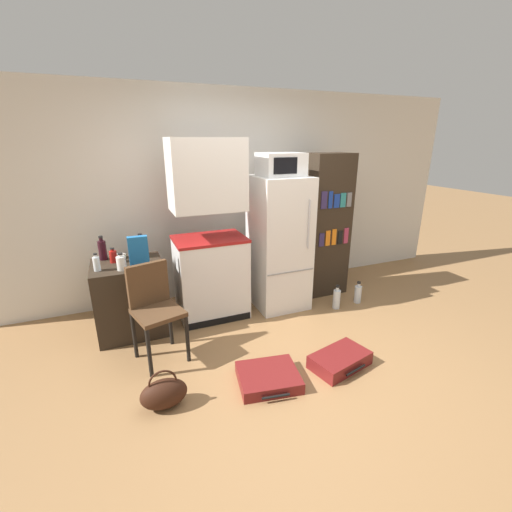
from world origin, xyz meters
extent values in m
plane|color=olive|center=(0.00, 0.00, 0.00)|extent=(24.00, 24.00, 0.00)
cube|color=silver|center=(0.20, 2.00, 1.29)|extent=(6.40, 0.10, 2.58)
cube|color=#2D2319|center=(-1.38, 1.30, 0.39)|extent=(0.70, 0.61, 0.77)
cube|color=white|center=(-0.49, 1.32, 0.46)|extent=(0.77, 0.55, 0.92)
cube|color=maroon|center=(-0.49, 1.32, 0.93)|extent=(0.79, 0.57, 0.03)
cube|color=white|center=(-0.49, 1.32, 1.63)|extent=(0.77, 0.47, 0.75)
cube|color=black|center=(-0.49, 1.04, 0.04)|extent=(0.74, 0.01, 0.08)
cube|color=white|center=(0.36, 1.28, 0.79)|extent=(0.61, 0.64, 1.59)
cube|color=gray|center=(0.36, 0.96, 0.54)|extent=(0.59, 0.01, 0.01)
cylinder|color=silver|center=(0.56, 0.94, 1.08)|extent=(0.02, 0.02, 0.56)
cube|color=silver|center=(0.36, 1.28, 1.71)|extent=(0.48, 0.39, 0.25)
cube|color=black|center=(0.32, 1.08, 1.71)|extent=(0.28, 0.01, 0.17)
cube|color=#2D2319|center=(1.09, 1.41, 0.91)|extent=(0.55, 0.39, 1.83)
cube|color=#332856|center=(0.91, 1.21, 0.79)|extent=(0.07, 0.01, 0.17)
cube|color=orange|center=(1.00, 1.21, 0.81)|extent=(0.06, 0.01, 0.19)
cube|color=orange|center=(1.09, 1.21, 0.81)|extent=(0.06, 0.01, 0.20)
cube|color=black|center=(1.19, 1.21, 0.80)|extent=(0.06, 0.01, 0.17)
cube|color=#A33351|center=(1.28, 1.21, 0.81)|extent=(0.06, 0.01, 0.20)
cube|color=#332856|center=(0.91, 1.21, 1.29)|extent=(0.08, 0.01, 0.21)
cube|color=#193899|center=(1.00, 1.21, 1.29)|extent=(0.06, 0.01, 0.21)
cube|color=#193899|center=(1.09, 1.21, 1.27)|extent=(0.08, 0.01, 0.17)
cube|color=teal|center=(1.19, 1.21, 1.27)|extent=(0.08, 0.01, 0.17)
cube|color=slate|center=(1.28, 1.21, 1.27)|extent=(0.06, 0.01, 0.18)
cylinder|color=black|center=(-1.59, 1.52, 0.87)|extent=(0.08, 0.08, 0.20)
cylinder|color=black|center=(-1.59, 1.52, 0.99)|extent=(0.04, 0.04, 0.04)
cylinder|color=black|center=(-1.59, 1.52, 1.02)|extent=(0.04, 0.04, 0.02)
cylinder|color=white|center=(-1.42, 1.12, 0.84)|extent=(0.09, 0.09, 0.13)
cylinder|color=white|center=(-1.42, 1.12, 0.92)|extent=(0.04, 0.04, 0.02)
cylinder|color=black|center=(-1.42, 1.12, 0.94)|extent=(0.05, 0.05, 0.01)
cylinder|color=#AD1914|center=(-1.49, 1.38, 0.83)|extent=(0.07, 0.07, 0.12)
cylinder|color=#AD1914|center=(-1.49, 1.38, 0.91)|extent=(0.03, 0.03, 0.02)
cylinder|color=black|center=(-1.49, 1.38, 0.92)|extent=(0.04, 0.04, 0.01)
cylinder|color=brown|center=(-1.21, 1.54, 0.86)|extent=(0.08, 0.08, 0.17)
cylinder|color=brown|center=(-1.21, 1.54, 0.96)|extent=(0.03, 0.03, 0.03)
cylinder|color=black|center=(-1.21, 1.54, 0.98)|extent=(0.04, 0.04, 0.02)
cylinder|color=#1E6028|center=(-1.21, 1.44, 0.88)|extent=(0.09, 0.09, 0.20)
cylinder|color=#1E6028|center=(-1.21, 1.44, 0.99)|extent=(0.04, 0.04, 0.04)
cylinder|color=black|center=(-1.21, 1.44, 1.02)|extent=(0.04, 0.04, 0.02)
cylinder|color=silver|center=(-1.64, 1.18, 0.84)|extent=(0.06, 0.06, 0.14)
cylinder|color=silver|center=(-1.64, 1.18, 0.92)|extent=(0.03, 0.03, 0.02)
cylinder|color=black|center=(-1.64, 1.18, 0.94)|extent=(0.03, 0.03, 0.01)
cylinder|color=silver|center=(-1.43, 1.50, 0.79)|extent=(0.13, 0.13, 0.04)
cube|color=#1E66A8|center=(-1.25, 1.19, 0.92)|extent=(0.19, 0.07, 0.30)
cylinder|color=black|center=(-1.29, 0.41, 0.24)|extent=(0.04, 0.04, 0.47)
cylinder|color=black|center=(-0.94, 0.51, 0.24)|extent=(0.04, 0.04, 0.47)
cylinder|color=black|center=(-1.39, 0.76, 0.24)|extent=(0.04, 0.04, 0.47)
cylinder|color=black|center=(-1.04, 0.86, 0.24)|extent=(0.04, 0.04, 0.47)
cube|color=#4C331E|center=(-1.17, 0.64, 0.49)|extent=(0.49, 0.49, 0.04)
cube|color=#4C331E|center=(-1.22, 0.81, 0.71)|extent=(0.38, 0.15, 0.40)
cube|color=maroon|center=(-0.38, -0.05, 0.05)|extent=(0.57, 0.51, 0.10)
cylinder|color=black|center=(-0.42, -0.28, 0.05)|extent=(0.23, 0.06, 0.02)
cube|color=maroon|center=(0.32, -0.10, 0.06)|extent=(0.60, 0.44, 0.13)
cylinder|color=black|center=(0.36, -0.27, 0.06)|extent=(0.24, 0.08, 0.02)
ellipsoid|color=#33190F|center=(-1.24, 0.00, 0.12)|extent=(0.36, 0.20, 0.24)
torus|color=#33190F|center=(-1.24, 0.00, 0.23)|extent=(0.21, 0.02, 0.21)
cylinder|color=silver|center=(1.31, 0.90, 0.11)|extent=(0.09, 0.09, 0.22)
cylinder|color=silver|center=(1.31, 0.90, 0.24)|extent=(0.04, 0.04, 0.04)
cylinder|color=black|center=(1.31, 0.90, 0.27)|extent=(0.05, 0.05, 0.02)
cylinder|color=silver|center=(0.96, 0.88, 0.12)|extent=(0.09, 0.09, 0.24)
cylinder|color=silver|center=(0.96, 0.88, 0.26)|extent=(0.04, 0.04, 0.04)
cylinder|color=black|center=(0.96, 0.88, 0.29)|extent=(0.05, 0.05, 0.02)
camera|label=1|loc=(-1.41, -2.26, 1.98)|focal=24.00mm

